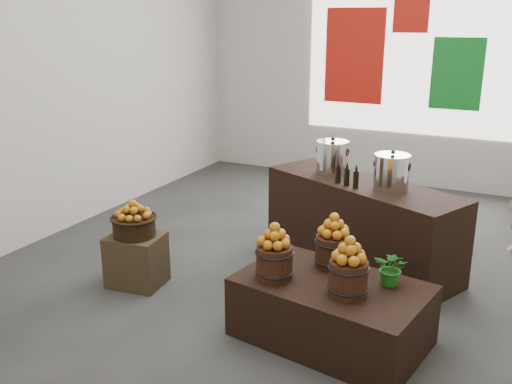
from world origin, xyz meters
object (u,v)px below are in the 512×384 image
at_px(wicker_basket, 134,227).
at_px(counter, 361,223).
at_px(display_table, 331,311).
at_px(stock_pot_center, 391,173).
at_px(crate, 137,260).
at_px(stock_pot_left, 332,158).

relative_size(wicker_basket, counter, 0.19).
relative_size(display_table, counter, 0.67).
xyz_separation_m(wicker_basket, stock_pot_center, (2.08, 1.29, 0.45)).
bearing_deg(display_table, crate, -173.53).
bearing_deg(stock_pot_left, counter, -24.74).
relative_size(wicker_basket, display_table, 0.28).
bearing_deg(counter, wicker_basket, -116.19).
bearing_deg(wicker_basket, display_table, -3.22).
bearing_deg(counter, stock_pot_left, 180.00).
distance_m(crate, wicker_basket, 0.34).
xyz_separation_m(counter, stock_pot_left, (-0.40, 0.18, 0.60)).
height_order(display_table, stock_pot_left, stock_pot_left).
bearing_deg(display_table, stock_pot_center, 96.11).
distance_m(counter, stock_pot_center, 0.69).
xyz_separation_m(counter, stock_pot_center, (0.31, -0.14, 0.60)).
xyz_separation_m(crate, stock_pot_center, (2.08, 1.29, 0.79)).
xyz_separation_m(crate, wicker_basket, (0.00, 0.00, 0.34)).
xyz_separation_m(crate, display_table, (1.99, -0.11, -0.00)).
relative_size(crate, counter, 0.23).
height_order(display_table, stock_pot_center, stock_pot_center).
bearing_deg(wicker_basket, stock_pot_left, 49.74).
height_order(counter, stock_pot_center, stock_pot_center).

